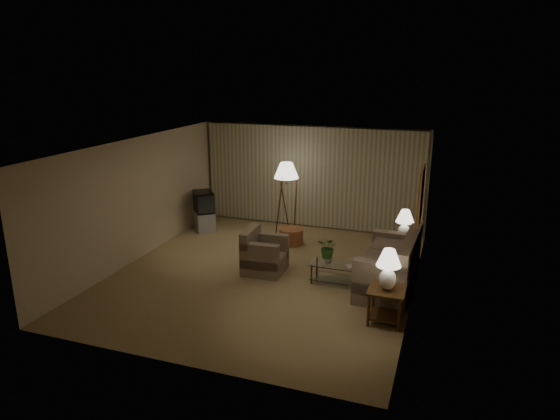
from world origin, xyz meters
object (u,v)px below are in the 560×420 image
object	(u,v)px
side_table_far	(403,248)
floor_lamp	(286,198)
armchair	(265,255)
table_lamp_far	(405,222)
coffee_table	(335,270)
vase	(328,259)
tv_cabinet	(204,221)
side_table_near	(386,299)
table_lamp_near	(388,266)
sofa	(388,268)
ottoman	(291,236)
crt_tv	(203,202)

from	to	relation	value
side_table_far	floor_lamp	xyz separation A→B (m)	(-3.01, 1.08, 0.59)
armchair	table_lamp_far	distance (m)	3.04
armchair	coffee_table	size ratio (longest dim) A/B	0.94
coffee_table	vase	distance (m)	0.27
armchair	tv_cabinet	xyz separation A→B (m)	(-2.50, 2.06, -0.11)
floor_lamp	side_table_near	bearing A→B (deg)	-50.67
tv_cabinet	vase	size ratio (longest dim) A/B	5.00
table_lamp_near	vase	distance (m)	1.89
sofa	side_table_near	world-z (taller)	sofa
armchair	floor_lamp	bearing A→B (deg)	5.04
coffee_table	floor_lamp	size ratio (longest dim) A/B	0.53
armchair	tv_cabinet	world-z (taller)	armchair
sofa	ottoman	bearing A→B (deg)	-121.90
armchair	side_table_far	world-z (taller)	armchair
table_lamp_far	vase	size ratio (longest dim) A/B	3.93
floor_lamp	table_lamp_near	bearing A→B (deg)	-50.67
table_lamp_near	crt_tv	bearing A→B (deg)	146.83
side_table_near	armchair	bearing A→B (deg)	153.67
side_table_far	floor_lamp	size ratio (longest dim) A/B	0.32
tv_cabinet	floor_lamp	distance (m)	2.33
table_lamp_far	coffee_table	xyz separation A→B (m)	(-1.17, -1.35, -0.72)
tv_cabinet	sofa	bearing A→B (deg)	28.53
ottoman	vase	world-z (taller)	vase
ottoman	floor_lamp	bearing A→B (deg)	119.50
ottoman	side_table_far	bearing A→B (deg)	-10.97
armchair	coffee_table	world-z (taller)	armchair
sofa	table_lamp_far	world-z (taller)	table_lamp_far
table_lamp_near	tv_cabinet	bearing A→B (deg)	146.83
sofa	table_lamp_near	size ratio (longest dim) A/B	2.88
armchair	side_table_near	bearing A→B (deg)	-118.98
crt_tv	side_table_far	bearing A→B (deg)	41.88
side_table_far	table_lamp_near	size ratio (longest dim) A/B	0.85
side_table_far	side_table_near	bearing A→B (deg)	-90.00
tv_cabinet	coffee_table	bearing A→B (deg)	22.56
armchair	crt_tv	xyz separation A→B (m)	(-2.50, 2.06, 0.41)
table_lamp_far	ottoman	world-z (taller)	table_lamp_far
side_table_near	table_lamp_far	world-z (taller)	table_lamp_far
sofa	table_lamp_far	distance (m)	1.38
sofa	floor_lamp	world-z (taller)	floor_lamp
side_table_near	coffee_table	world-z (taller)	side_table_near
tv_cabinet	vase	distance (m)	4.44
side_table_far	coffee_table	size ratio (longest dim) A/B	0.60
table_lamp_near	coffee_table	xyz separation A→B (m)	(-1.17, 1.25, -0.74)
armchair	vase	size ratio (longest dim) A/B	5.53
tv_cabinet	armchair	bearing A→B (deg)	11.10
table_lamp_far	vase	world-z (taller)	table_lamp_far
sofa	crt_tv	world-z (taller)	crt_tv
side_table_near	table_lamp_near	distance (m)	0.60
table_lamp_near	vase	world-z (taller)	table_lamp_near
ottoman	armchair	bearing A→B (deg)	-89.90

